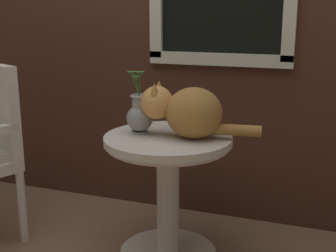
% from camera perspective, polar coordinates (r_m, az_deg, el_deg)
% --- Properties ---
extents(wicker_side_table, '(0.62, 0.62, 0.64)m').
position_cam_1_polar(wicker_side_table, '(2.26, 0.00, -6.24)').
color(wicker_side_table, silver).
rests_on(wicker_side_table, ground_plane).
extents(cat, '(0.57, 0.27, 0.26)m').
position_cam_1_polar(cat, '(2.15, 2.44, 1.86)').
color(cat, '#AD7A3D').
rests_on(cat, wicker_side_table).
extents(pewter_vase_with_ivy, '(0.13, 0.13, 0.31)m').
position_cam_1_polar(pewter_vase_with_ivy, '(2.23, -3.56, 1.49)').
color(pewter_vase_with_ivy, '#99999E').
rests_on(pewter_vase_with_ivy, wicker_side_table).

